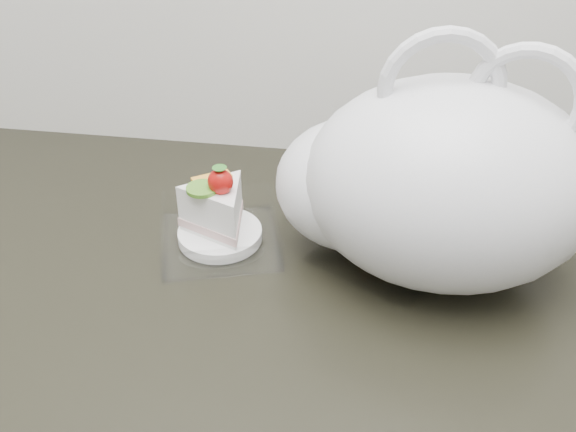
{
  "coord_description": "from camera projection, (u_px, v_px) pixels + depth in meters",
  "views": [
    {
      "loc": [
        0.13,
        1.06,
        1.41
      ],
      "look_at": [
        0.02,
        1.74,
        0.94
      ],
      "focal_mm": 40.0,
      "sensor_mm": 36.0,
      "label": 1
    }
  ],
  "objects": [
    {
      "name": "plastic_bag",
      "position": [
        428.0,
        183.0,
        0.75
      ],
      "size": [
        0.38,
        0.28,
        0.31
      ],
      "rotation": [
        0.0,
        0.0,
        -0.05
      ],
      "color": "white",
      "rests_on": "counter"
    },
    {
      "name": "mooncake_wrap",
      "position": [
        384.0,
        247.0,
        0.82
      ],
      "size": [
        0.2,
        0.2,
        0.04
      ],
      "rotation": [
        0.0,
        0.0,
        -0.33
      ],
      "color": "white",
      "rests_on": "counter"
    },
    {
      "name": "cake_tray",
      "position": [
        219.0,
        222.0,
        0.84
      ],
      "size": [
        0.19,
        0.19,
        0.12
      ],
      "rotation": [
        0.0,
        0.0,
        0.3
      ],
      "color": "white",
      "rests_on": "counter"
    }
  ]
}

